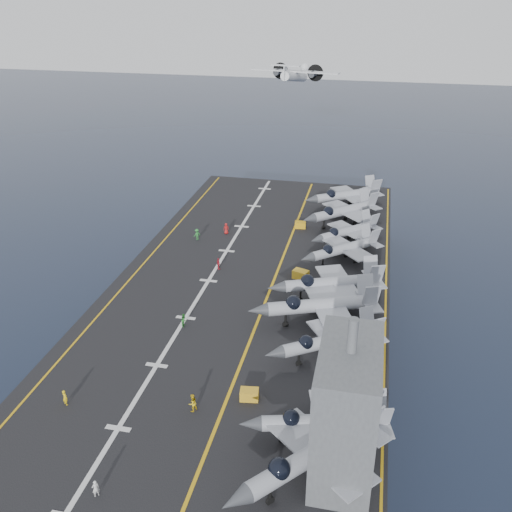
% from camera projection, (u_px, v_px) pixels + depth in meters
% --- Properties ---
extents(ground, '(500.00, 500.00, 0.00)m').
position_uv_depth(ground, '(250.00, 347.00, 83.67)').
color(ground, '#142135').
rests_on(ground, ground).
extents(hull, '(36.00, 90.00, 10.00)m').
position_uv_depth(hull, '(250.00, 318.00, 81.48)').
color(hull, '#56595E').
rests_on(hull, ground).
extents(flight_deck, '(38.00, 92.00, 0.40)m').
position_uv_depth(flight_deck, '(250.00, 286.00, 79.20)').
color(flight_deck, black).
rests_on(flight_deck, hull).
extents(foul_line, '(0.35, 90.00, 0.02)m').
position_uv_depth(foul_line, '(271.00, 287.00, 78.53)').
color(foul_line, gold).
rests_on(foul_line, flight_deck).
extents(landing_centerline, '(0.50, 90.00, 0.02)m').
position_uv_depth(landing_centerline, '(208.00, 281.00, 80.24)').
color(landing_centerline, silver).
rests_on(landing_centerline, flight_deck).
extents(deck_edge_port, '(0.25, 90.00, 0.02)m').
position_uv_depth(deck_edge_port, '(135.00, 273.00, 82.33)').
color(deck_edge_port, gold).
rests_on(deck_edge_port, flight_deck).
extents(deck_edge_stbd, '(0.25, 90.00, 0.02)m').
position_uv_depth(deck_edge_stbd, '(386.00, 299.00, 75.59)').
color(deck_edge_stbd, gold).
rests_on(deck_edge_stbd, flight_deck).
extents(island_superstructure, '(5.00, 10.00, 15.00)m').
position_uv_depth(island_superstructure, '(347.00, 397.00, 46.62)').
color(island_superstructure, '#56595E').
rests_on(island_superstructure, flight_deck).
extents(fighter_jet_0, '(18.40, 18.88, 5.50)m').
position_uv_depth(fighter_jet_0, '(312.00, 453.00, 47.38)').
color(fighter_jet_0, gray).
rests_on(fighter_jet_0, flight_deck).
extents(fighter_jet_1, '(15.49, 12.24, 4.74)m').
position_uv_depth(fighter_jet_1, '(324.00, 421.00, 51.46)').
color(fighter_jet_1, '#939AA2').
rests_on(fighter_jet_1, flight_deck).
extents(fighter_jet_2, '(16.69, 15.31, 4.82)m').
position_uv_depth(fighter_jet_2, '(331.00, 340.00, 62.91)').
color(fighter_jet_2, '#8D949B').
rests_on(fighter_jet_2, flight_deck).
extents(fighter_jet_3, '(18.80, 15.76, 5.56)m').
position_uv_depth(fighter_jet_3, '(322.00, 304.00, 69.13)').
color(fighter_jet_3, gray).
rests_on(fighter_jet_3, flight_deck).
extents(fighter_jet_4, '(17.97, 15.17, 5.30)m').
position_uv_depth(fighter_jet_4, '(332.00, 282.00, 74.45)').
color(fighter_jet_4, '#9399A1').
rests_on(fighter_jet_4, flight_deck).
extents(fighter_jet_5, '(16.06, 15.73, 4.69)m').
position_uv_depth(fighter_jet_5, '(344.00, 248.00, 84.57)').
color(fighter_jet_5, '#91989F').
rests_on(fighter_jet_5, flight_deck).
extents(fighter_jet_6, '(15.17, 15.08, 4.46)m').
position_uv_depth(fighter_jet_6, '(348.00, 231.00, 90.67)').
color(fighter_jet_6, '#9CA6AE').
rests_on(fighter_jet_6, flight_deck).
extents(fighter_jet_7, '(17.86, 17.63, 5.23)m').
position_uv_depth(fighter_jet_7, '(344.00, 210.00, 97.64)').
color(fighter_jet_7, gray).
rests_on(fighter_jet_7, flight_deck).
extents(fighter_jet_8, '(17.99, 16.46, 5.20)m').
position_uv_depth(fighter_jet_8, '(347.00, 194.00, 104.89)').
color(fighter_jet_8, gray).
rests_on(fighter_jet_8, flight_deck).
extents(tow_cart_a, '(2.01, 1.45, 1.12)m').
position_uv_depth(tow_cart_a, '(249.00, 394.00, 57.44)').
color(tow_cart_a, gold).
rests_on(tow_cart_a, flight_deck).
extents(tow_cart_b, '(2.45, 2.00, 1.26)m').
position_uv_depth(tow_cart_b, '(301.00, 274.00, 80.62)').
color(tow_cart_b, gold).
rests_on(tow_cart_b, flight_deck).
extents(tow_cart_c, '(1.97, 1.42, 1.09)m').
position_uv_depth(tow_cart_c, '(300.00, 225.00, 97.10)').
color(tow_cart_c, gold).
rests_on(tow_cart_c, flight_deck).
extents(crew_1, '(1.24, 1.08, 1.73)m').
position_uv_depth(crew_1, '(65.00, 397.00, 56.58)').
color(crew_1, yellow).
rests_on(crew_1, flight_deck).
extents(crew_2, '(0.68, 1.01, 1.69)m').
position_uv_depth(crew_2, '(184.00, 320.00, 69.48)').
color(crew_2, '#267E29').
rests_on(crew_2, flight_deck).
extents(crew_3, '(1.29, 1.33, 1.85)m').
position_uv_depth(crew_3, '(197.00, 234.00, 92.56)').
color(crew_3, '#288333').
rests_on(crew_3, flight_deck).
extents(crew_4, '(1.19, 1.27, 1.77)m').
position_uv_depth(crew_4, '(218.00, 264.00, 83.09)').
color(crew_4, '#AA1B28').
rests_on(crew_4, flight_deck).
extents(crew_5, '(1.34, 1.16, 1.87)m').
position_uv_depth(crew_5, '(226.00, 229.00, 94.67)').
color(crew_5, '#B21919').
rests_on(crew_5, flight_deck).
extents(crew_6, '(1.16, 1.17, 1.65)m').
position_uv_depth(crew_6, '(96.00, 488.00, 46.52)').
color(crew_6, silver).
rests_on(crew_6, flight_deck).
extents(crew_7, '(1.25, 1.39, 1.93)m').
position_uv_depth(crew_7, '(192.00, 403.00, 55.69)').
color(crew_7, yellow).
rests_on(crew_7, flight_deck).
extents(transport_plane, '(22.53, 17.32, 4.81)m').
position_uv_depth(transport_plane, '(294.00, 77.00, 127.38)').
color(transport_plane, silver).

